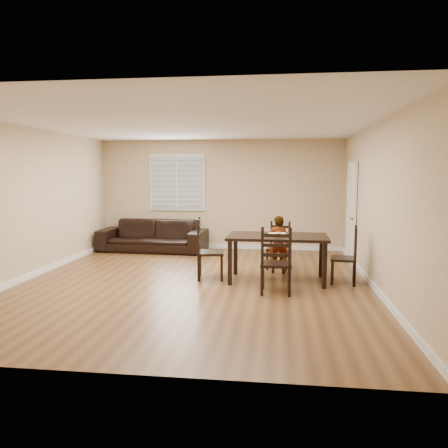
{
  "coord_description": "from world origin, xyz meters",
  "views": [
    {
      "loc": [
        1.43,
        -7.27,
        1.88
      ],
      "look_at": [
        0.49,
        0.24,
        1.0
      ],
      "focal_mm": 35.0,
      "sensor_mm": 36.0,
      "label": 1
    }
  ],
  "objects_px": {
    "child": "(278,244)",
    "sofa": "(153,236)",
    "dining_table": "(277,240)",
    "chair_left": "(203,251)",
    "chair_right": "(351,258)",
    "donut": "(279,233)",
    "chair_near": "(280,247)",
    "chair_far": "(276,264)"
  },
  "relations": [
    {
      "from": "child",
      "to": "sofa",
      "type": "distance_m",
      "value": 3.63
    },
    {
      "from": "dining_table",
      "to": "chair_left",
      "type": "bearing_deg",
      "value": -179.1
    },
    {
      "from": "chair_left",
      "to": "chair_right",
      "type": "relative_size",
      "value": 1.1
    },
    {
      "from": "chair_left",
      "to": "child",
      "type": "relative_size",
      "value": 1.0
    },
    {
      "from": "chair_left",
      "to": "donut",
      "type": "xyz_separation_m",
      "value": [
        1.34,
        0.19,
        0.33
      ]
    },
    {
      "from": "chair_near",
      "to": "donut",
      "type": "xyz_separation_m",
      "value": [
        -0.02,
        -0.89,
        0.41
      ]
    },
    {
      "from": "chair_far",
      "to": "donut",
      "type": "relative_size",
      "value": 11.37
    },
    {
      "from": "child",
      "to": "sofa",
      "type": "relative_size",
      "value": 0.43
    },
    {
      "from": "dining_table",
      "to": "chair_far",
      "type": "relative_size",
      "value": 1.62
    },
    {
      "from": "chair_right",
      "to": "donut",
      "type": "distance_m",
      "value": 1.3
    },
    {
      "from": "chair_left",
      "to": "chair_far",
      "type": "bearing_deg",
      "value": -133.15
    },
    {
      "from": "dining_table",
      "to": "chair_near",
      "type": "relative_size",
      "value": 1.87
    },
    {
      "from": "child",
      "to": "chair_near",
      "type": "bearing_deg",
      "value": -90.56
    },
    {
      "from": "chair_far",
      "to": "sofa",
      "type": "xyz_separation_m",
      "value": [
        -2.99,
        3.54,
        -0.11
      ]
    },
    {
      "from": "child",
      "to": "dining_table",
      "type": "bearing_deg",
      "value": 91.84
    },
    {
      "from": "dining_table",
      "to": "chair_far",
      "type": "distance_m",
      "value": 0.95
    },
    {
      "from": "chair_near",
      "to": "sofa",
      "type": "bearing_deg",
      "value": 164.07
    },
    {
      "from": "chair_left",
      "to": "donut",
      "type": "relative_size",
      "value": 11.57
    },
    {
      "from": "donut",
      "to": "sofa",
      "type": "distance_m",
      "value": 3.91
    },
    {
      "from": "chair_far",
      "to": "donut",
      "type": "xyz_separation_m",
      "value": [
        0.04,
        1.11,
        0.34
      ]
    },
    {
      "from": "donut",
      "to": "chair_near",
      "type": "bearing_deg",
      "value": 89.02
    },
    {
      "from": "chair_left",
      "to": "dining_table",
      "type": "bearing_deg",
      "value": -98.05
    },
    {
      "from": "chair_near",
      "to": "chair_far",
      "type": "height_order",
      "value": "chair_far"
    },
    {
      "from": "dining_table",
      "to": "child",
      "type": "height_order",
      "value": "child"
    },
    {
      "from": "child",
      "to": "donut",
      "type": "height_order",
      "value": "child"
    },
    {
      "from": "chair_left",
      "to": "donut",
      "type": "height_order",
      "value": "chair_left"
    },
    {
      "from": "chair_left",
      "to": "chair_near",
      "type": "bearing_deg",
      "value": -59.42
    },
    {
      "from": "chair_near",
      "to": "sofa",
      "type": "xyz_separation_m",
      "value": [
        -3.05,
        1.54,
        -0.05
      ]
    },
    {
      "from": "chair_far",
      "to": "sofa",
      "type": "bearing_deg",
      "value": -49.57
    },
    {
      "from": "chair_right",
      "to": "sofa",
      "type": "relative_size",
      "value": 0.39
    },
    {
      "from": "chair_far",
      "to": "child",
      "type": "relative_size",
      "value": 0.98
    },
    {
      "from": "chair_near",
      "to": "child",
      "type": "distance_m",
      "value": 0.47
    },
    {
      "from": "chair_far",
      "to": "chair_right",
      "type": "xyz_separation_m",
      "value": [
        1.26,
        0.87,
        -0.04
      ]
    },
    {
      "from": "sofa",
      "to": "chair_near",
      "type": "bearing_deg",
      "value": -23.87
    },
    {
      "from": "chair_left",
      "to": "sofa",
      "type": "xyz_separation_m",
      "value": [
        -1.69,
        2.61,
        -0.12
      ]
    },
    {
      "from": "chair_near",
      "to": "donut",
      "type": "height_order",
      "value": "chair_near"
    },
    {
      "from": "chair_near",
      "to": "chair_far",
      "type": "relative_size",
      "value": 0.87
    },
    {
      "from": "chair_far",
      "to": "chair_left",
      "type": "relative_size",
      "value": 0.98
    },
    {
      "from": "dining_table",
      "to": "chair_left",
      "type": "height_order",
      "value": "chair_left"
    },
    {
      "from": "dining_table",
      "to": "chair_left",
      "type": "relative_size",
      "value": 1.59
    },
    {
      "from": "child",
      "to": "chair_left",
      "type": "bearing_deg",
      "value": 27.96
    },
    {
      "from": "chair_left",
      "to": "donut",
      "type": "distance_m",
      "value": 1.39
    }
  ]
}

